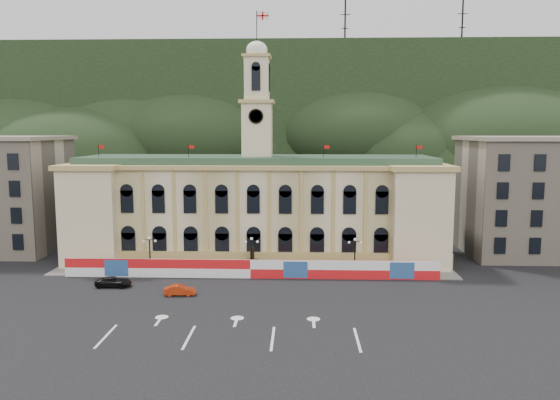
{
  "coord_description": "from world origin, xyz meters",
  "views": [
    {
      "loc": [
        6.48,
        -55.46,
        19.65
      ],
      "look_at": [
        3.83,
        18.0,
        10.14
      ],
      "focal_mm": 35.0,
      "sensor_mm": 36.0,
      "label": 1
    }
  ],
  "objects_px": {
    "statue": "(252,264)",
    "red_sedan": "(180,290)",
    "lamp_center": "(252,252)",
    "black_suv": "(114,282)"
  },
  "relations": [
    {
      "from": "lamp_center",
      "to": "black_suv",
      "type": "height_order",
      "value": "lamp_center"
    },
    {
      "from": "statue",
      "to": "red_sedan",
      "type": "xyz_separation_m",
      "value": [
        -7.75,
        -10.79,
        -0.57
      ]
    },
    {
      "from": "statue",
      "to": "lamp_center",
      "type": "height_order",
      "value": "lamp_center"
    },
    {
      "from": "statue",
      "to": "lamp_center",
      "type": "xyz_separation_m",
      "value": [
        0.0,
        -1.0,
        1.89
      ]
    },
    {
      "from": "statue",
      "to": "black_suv",
      "type": "distance_m",
      "value": 18.49
    },
    {
      "from": "statue",
      "to": "red_sedan",
      "type": "distance_m",
      "value": 13.29
    },
    {
      "from": "black_suv",
      "to": "red_sedan",
      "type": "bearing_deg",
      "value": -110.18
    },
    {
      "from": "lamp_center",
      "to": "statue",
      "type": "bearing_deg",
      "value": 90.0
    },
    {
      "from": "red_sedan",
      "to": "statue",
      "type": "bearing_deg",
      "value": -39.57
    },
    {
      "from": "lamp_center",
      "to": "red_sedan",
      "type": "distance_m",
      "value": 12.72
    }
  ]
}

